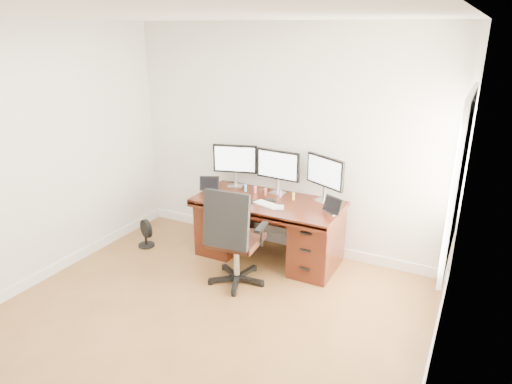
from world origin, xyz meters
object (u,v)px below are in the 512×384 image
at_px(desk, 269,227).
at_px(office_chair, 234,253).
at_px(floor_fan, 146,234).
at_px(keyboard, 267,204).
at_px(monitor_center, 278,166).

xyz_separation_m(desk, office_chair, (-0.06, -0.71, -0.04)).
bearing_deg(floor_fan, desk, 39.40).
bearing_deg(keyboard, floor_fan, -154.83).
relative_size(monitor_center, keyboard, 1.78).
relative_size(desk, monitor_center, 3.08).
height_order(floor_fan, monitor_center, monitor_center).
relative_size(desk, floor_fan, 4.81).
relative_size(office_chair, monitor_center, 2.02).
distance_m(office_chair, floor_fan, 1.49).
xyz_separation_m(office_chair, monitor_center, (0.06, 0.95, 0.72)).
bearing_deg(monitor_center, office_chair, -89.92).
bearing_deg(office_chair, keyboard, 72.98).
distance_m(office_chair, keyboard, 0.68).
relative_size(floor_fan, monitor_center, 0.64).
bearing_deg(office_chair, floor_fan, 164.50).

